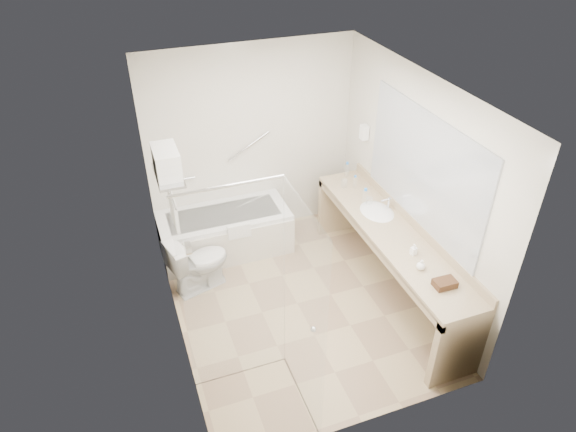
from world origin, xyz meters
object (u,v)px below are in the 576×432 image
object	(u,v)px
amenity_basket	(445,283)
water_bottle_left	(347,170)
vanity_counter	(390,247)
toilet	(199,263)
bathtub	(225,232)

from	to	relation	value
amenity_basket	water_bottle_left	bearing A→B (deg)	88.88
amenity_basket	vanity_counter	bearing A→B (deg)	90.86
vanity_counter	toilet	size ratio (longest dim) A/B	3.83
vanity_counter	water_bottle_left	world-z (taller)	water_bottle_left
vanity_counter	bathtub	bearing A→B (deg)	137.65
vanity_counter	water_bottle_left	bearing A→B (deg)	87.39
bathtub	water_bottle_left	distance (m)	1.72
bathtub	amenity_basket	size ratio (longest dim) A/B	7.74
vanity_counter	amenity_basket	distance (m)	0.97
bathtub	vanity_counter	size ratio (longest dim) A/B	0.59
toilet	amenity_basket	bearing A→B (deg)	-147.89
vanity_counter	toilet	xyz separation A→B (m)	(-1.97, 0.81, -0.29)
bathtub	amenity_basket	bearing A→B (deg)	-56.52
bathtub	amenity_basket	world-z (taller)	amenity_basket
vanity_counter	amenity_basket	bearing A→B (deg)	-89.14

